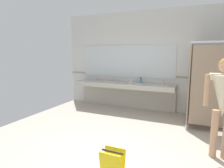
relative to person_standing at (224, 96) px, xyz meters
name	(u,v)px	position (x,y,z in m)	size (l,w,h in m)	color
ground_plane	(129,159)	(-1.38, -0.57, -1.11)	(6.44, 6.48, 0.10)	#B2A899
wall_back	(163,61)	(-1.38, 2.43, 0.44)	(6.44, 0.12, 2.99)	silver
wall_back_tile_band	(162,76)	(-1.38, 2.36, -0.01)	(6.44, 0.01, 0.06)	#9E937F
vanity_counter	(124,89)	(-2.51, 2.14, -0.44)	(3.14, 0.59, 0.94)	#B2ADA3
mirror_panel	(126,61)	(-2.51, 2.35, 0.43)	(3.04, 0.02, 1.01)	silver
person_standing	(224,96)	(0.00, 0.00, 0.00)	(0.58, 0.44, 1.67)	tan
soap_dispenser	(141,80)	(-1.99, 2.23, -0.15)	(0.07, 0.07, 0.18)	teal
paper_cup	(131,82)	(-2.21, 1.94, -0.18)	(0.07, 0.07, 0.09)	beige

